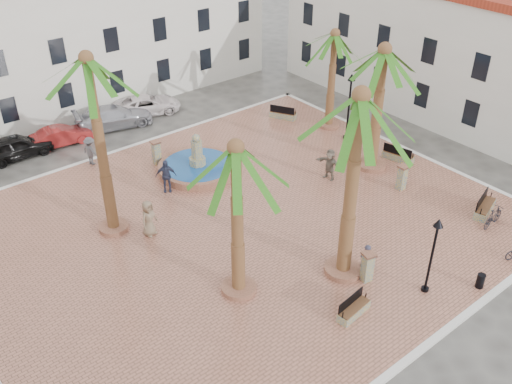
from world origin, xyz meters
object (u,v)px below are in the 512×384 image
at_px(fountain, 198,166).
at_px(bench_s, 354,310).
at_px(palm_e, 383,66).
at_px(lamppost_s, 434,243).
at_px(car_red, 61,136).
at_px(palm_nw, 89,78).
at_px(litter_bin, 480,281).
at_px(lamppost_e, 350,95).
at_px(pedestrian_fountain_a, 149,218).
at_px(bench_e, 398,156).
at_px(bollard_e, 402,177).
at_px(pedestrian_north, 90,151).
at_px(car_silver, 114,117).
at_px(bicycle_b, 493,217).
at_px(cyclist_a, 366,260).
at_px(bench_se, 484,208).
at_px(bench_ne, 283,115).
at_px(palm_sw, 236,167).
at_px(pedestrian_east, 330,164).
at_px(palm_ne, 334,45).
at_px(palm_s, 359,118).
at_px(bollard_n, 156,152).
at_px(pedestrian_fountain_b, 166,176).
at_px(bollard_se, 367,266).
at_px(car_white, 147,105).
at_px(car_black, 16,147).

distance_m(fountain, bench_s, 13.89).
distance_m(palm_e, lamppost_s, 11.44).
distance_m(lamppost_s, car_red, 24.24).
height_order(palm_nw, litter_bin, palm_nw).
bearing_deg(lamppost_e, pedestrian_fountain_a, -175.87).
bearing_deg(bench_e, bollard_e, 118.22).
xyz_separation_m(lamppost_s, litter_bin, (2.02, -1.36, -2.22)).
xyz_separation_m(bench_e, pedestrian_north, (-14.58, 11.22, 0.59)).
relative_size(fountain, bollard_e, 3.17).
height_order(palm_nw, car_silver, palm_nw).
bearing_deg(pedestrian_fountain_a, bicycle_b, -57.11).
distance_m(bollard_e, car_silver, 19.44).
distance_m(lamppost_e, litter_bin, 15.01).
height_order(cyclist_a, car_red, cyclist_a).
relative_size(bench_se, bench_ne, 1.10).
distance_m(palm_nw, palm_sw, 7.99).
bearing_deg(bench_se, car_red, 106.38).
relative_size(bench_s, pedestrian_east, 0.94).
xyz_separation_m(palm_nw, pedestrian_fountain_a, (1.19, -1.54, -7.01)).
distance_m(palm_nw, pedestrian_east, 14.19).
distance_m(palm_nw, palm_e, 15.41).
bearing_deg(palm_ne, lamppost_s, -120.50).
xyz_separation_m(cyclist_a, bicycle_b, (7.84, -1.53, -0.29)).
xyz_separation_m(palm_sw, cyclist_a, (5.03, -2.72, -5.37)).
bearing_deg(lamppost_e, pedestrian_north, 153.00).
xyz_separation_m(palm_s, bench_s, (-1.64, -2.15, -7.36)).
xyz_separation_m(bollard_n, pedestrian_east, (6.74, -7.72, 0.16)).
bearing_deg(car_red, fountain, -145.10).
relative_size(bench_ne, bollard_n, 1.28).
xyz_separation_m(lamppost_s, pedestrian_fountain_a, (-7.20, 11.08, -1.61)).
bearing_deg(pedestrian_north, lamppost_e, -135.90).
relative_size(bench_se, pedestrian_north, 1.18).
height_order(lamppost_s, bollard_n, lamppost_s).
bearing_deg(palm_sw, pedestrian_north, 90.20).
bearing_deg(bench_ne, palm_ne, 179.96).
bearing_deg(palm_s, car_red, 103.19).
bearing_deg(palm_sw, bollard_n, 75.84).
bearing_deg(pedestrian_fountain_b, palm_nw, -129.63).
height_order(bollard_se, bicycle_b, bollard_se).
bearing_deg(palm_sw, car_white, 71.38).
height_order(cyclist_a, car_white, cyclist_a).
bearing_deg(palm_sw, cyclist_a, -28.41).
height_order(palm_sw, lamppost_e, palm_sw).
height_order(palm_sw, car_black, palm_sw).
bearing_deg(bench_e, palm_e, 60.43).
xyz_separation_m(bench_s, bollard_e, (9.29, 5.06, 0.50)).
bearing_deg(pedestrian_east, bench_s, -47.30).
distance_m(bollard_e, car_white, 18.88).
height_order(car_black, car_silver, car_silver).
distance_m(palm_nw, pedestrian_fountain_a, 7.27).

